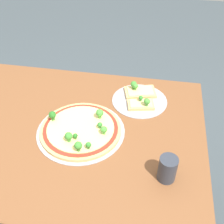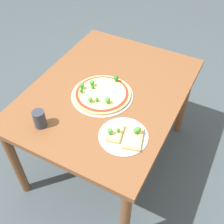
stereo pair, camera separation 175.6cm
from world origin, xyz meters
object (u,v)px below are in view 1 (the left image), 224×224
object	(u,v)px
dining_table	(70,142)
pizza_tray_slice	(140,97)
pizza_tray_whole	(81,130)
drinking_cup	(167,169)

from	to	relation	value
dining_table	pizza_tray_slice	size ratio (longest dim) A/B	4.41
dining_table	pizza_tray_slice	distance (m)	0.41
dining_table	pizza_tray_whole	size ratio (longest dim) A/B	3.12
dining_table	pizza_tray_whole	distance (m)	0.12
drinking_cup	pizza_tray_slice	bearing A→B (deg)	-72.46
dining_table	pizza_tray_slice	bearing A→B (deg)	-137.70
dining_table	drinking_cup	world-z (taller)	drinking_cup
pizza_tray_whole	pizza_tray_slice	size ratio (longest dim) A/B	1.42
dining_table	pizza_tray_whole	bearing A→B (deg)	173.07
pizza_tray_whole	drinking_cup	xyz separation A→B (m)	(-0.38, 0.18, 0.04)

